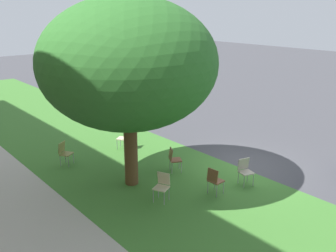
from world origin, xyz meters
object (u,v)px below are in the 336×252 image
chair_3 (174,158)px  chair_2 (124,137)px  chair_1 (162,185)px  street_tree (128,64)px  chair_4 (215,179)px  chair_0 (65,152)px  chair_5 (245,169)px

chair_3 → chair_2: bearing=0.9°
chair_1 → chair_2: same height
street_tree → chair_3: bearing=-96.2°
street_tree → chair_3: (-0.18, -1.69, -3.46)m
street_tree → chair_3: size_ratio=6.84×
street_tree → chair_4: 4.44m
chair_2 → chair_3: same height
chair_2 → chair_0: bearing=90.2°
chair_1 → chair_5: size_ratio=1.00×
street_tree → chair_0: (2.89, 0.99, -3.46)m
chair_2 → chair_1: bearing=160.2°
chair_2 → chair_4: size_ratio=1.00×
chair_1 → chair_3: same height
street_tree → chair_5: 5.11m
chair_1 → chair_5: same height
chair_5 → street_tree: bearing=49.2°
chair_2 → chair_5: same height
street_tree → chair_0: bearing=18.9°
chair_5 → chair_2: bearing=12.6°
chair_3 → chair_5: same height
street_tree → chair_5: size_ratio=6.84×
chair_4 → street_tree: bearing=33.3°
street_tree → chair_4: bearing=-146.7°
street_tree → chair_5: street_tree is taller
chair_3 → chair_0: bearing=41.1°
chair_1 → street_tree: bearing=1.3°
chair_0 → chair_2: bearing=-89.8°
chair_1 → chair_5: 2.94m
chair_0 → chair_2: 2.64m
chair_4 → chair_5: (-0.13, -1.32, 0.00)m
chair_5 → chair_4: bearing=84.2°
chair_3 → chair_5: bearing=-153.2°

